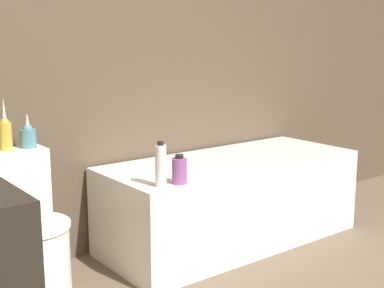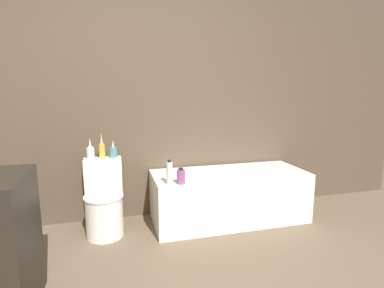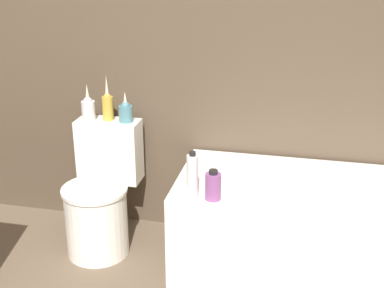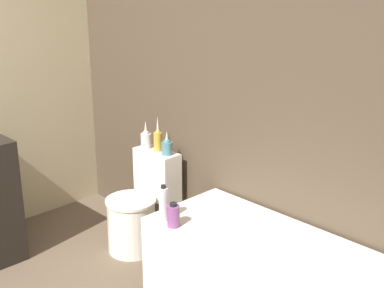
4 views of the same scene
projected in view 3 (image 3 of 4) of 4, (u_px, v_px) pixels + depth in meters
name	position (u px, v px, depth m)	size (l,w,h in m)	color
wall_back_tiled	(212.00, 16.00, 2.90)	(6.40, 0.06, 2.60)	brown
bathtub	(333.00, 232.00, 2.78)	(1.64, 0.67, 0.53)	white
toilet	(101.00, 198.00, 3.06)	(0.37, 0.52, 0.72)	white
vase_gold	(88.00, 108.00, 3.05)	(0.08, 0.08, 0.21)	silver
vase_silver	(108.00, 105.00, 3.05)	(0.06, 0.06, 0.26)	gold
vase_bronze	(126.00, 111.00, 3.03)	(0.08, 0.08, 0.18)	teal
shampoo_bottle_tall	(192.00, 175.00, 2.56)	(0.06, 0.06, 0.23)	silver
shampoo_bottle_short	(213.00, 186.00, 2.54)	(0.08, 0.08, 0.15)	#8C4C8C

